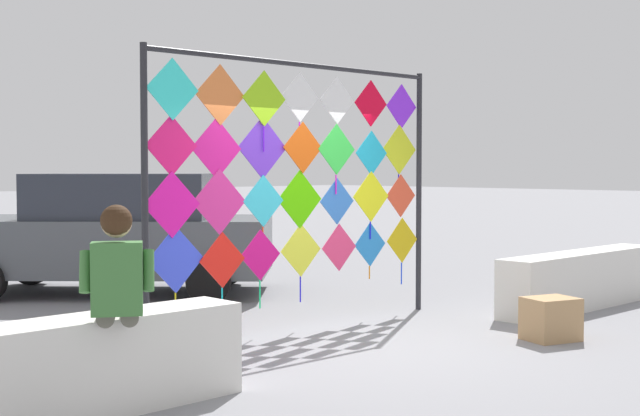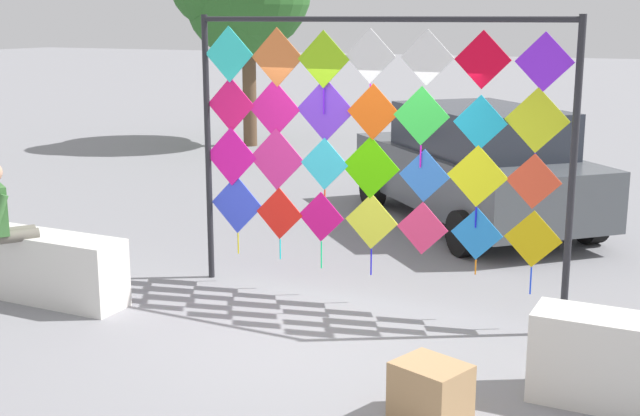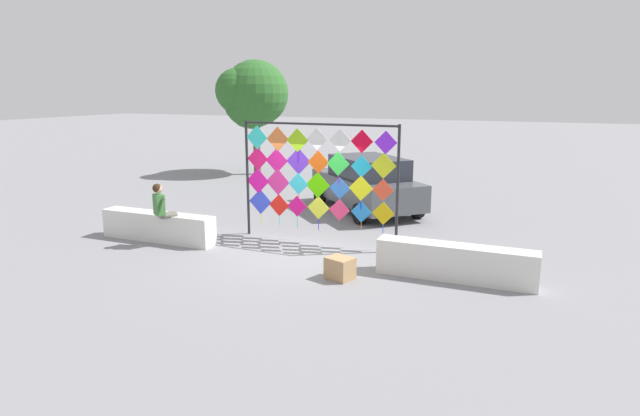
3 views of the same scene
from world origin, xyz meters
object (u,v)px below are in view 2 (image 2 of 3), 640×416
at_px(seated_vendor, 8,219).
at_px(cardboard_box_large, 431,392).
at_px(kite_display_rack, 366,133).
at_px(parked_car, 475,165).

xyz_separation_m(seated_vendor, cardboard_box_large, (4.91, -0.60, -0.71)).
distance_m(kite_display_rack, seated_vendor, 3.89).
height_order(parked_car, cardboard_box_large, parked_car).
relative_size(kite_display_rack, parked_car, 0.91).
bearing_deg(parked_car, seated_vendor, -121.00).
bearing_deg(parked_car, kite_display_rack, -91.06).
bearing_deg(cardboard_box_large, seated_vendor, 173.00).
distance_m(seated_vendor, cardboard_box_large, 5.00).
distance_m(parked_car, cardboard_box_large, 6.53).
height_order(seated_vendor, parked_car, parked_car).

